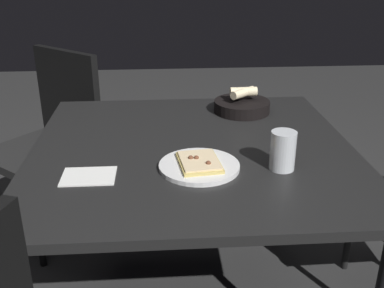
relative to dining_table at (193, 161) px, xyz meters
name	(u,v)px	position (x,y,z in m)	size (l,w,h in m)	color
dining_table	(193,161)	(0.00, 0.00, 0.00)	(1.10, 1.08, 0.72)	black
pizza_plate	(199,165)	(-0.01, 0.17, 0.06)	(0.25, 0.25, 0.04)	white
bread_basket	(242,105)	(-0.23, -0.35, 0.08)	(0.23, 0.23, 0.10)	black
beer_glass	(283,152)	(-0.26, 0.19, 0.11)	(0.08, 0.08, 0.12)	silver
napkin	(89,176)	(0.33, 0.20, 0.06)	(0.16, 0.12, 0.00)	white
chair_far	(53,133)	(0.63, -0.65, -0.14)	(0.62, 0.62, 0.91)	black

